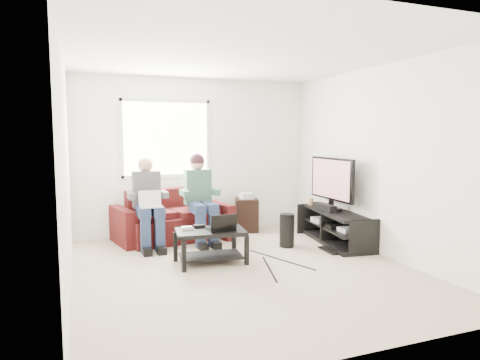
% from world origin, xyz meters
% --- Properties ---
extents(floor, '(4.50, 4.50, 0.00)m').
position_xyz_m(floor, '(0.00, 0.00, 0.00)').
color(floor, '#BDA993').
rests_on(floor, ground).
extents(ceiling, '(4.50, 4.50, 0.00)m').
position_xyz_m(ceiling, '(0.00, 0.00, 2.60)').
color(ceiling, white).
rests_on(ceiling, wall_back).
extents(wall_back, '(4.50, 0.00, 4.50)m').
position_xyz_m(wall_back, '(0.00, 2.25, 1.30)').
color(wall_back, white).
rests_on(wall_back, floor).
extents(wall_front, '(4.50, 0.00, 4.50)m').
position_xyz_m(wall_front, '(0.00, -2.25, 1.30)').
color(wall_front, white).
rests_on(wall_front, floor).
extents(wall_left, '(0.00, 4.50, 4.50)m').
position_xyz_m(wall_left, '(-2.00, 0.00, 1.30)').
color(wall_left, white).
rests_on(wall_left, floor).
extents(wall_right, '(0.00, 4.50, 4.50)m').
position_xyz_m(wall_right, '(2.00, 0.00, 1.30)').
color(wall_right, white).
rests_on(wall_right, floor).
extents(window, '(1.48, 0.04, 1.28)m').
position_xyz_m(window, '(-0.50, 2.23, 1.60)').
color(window, white).
rests_on(window, wall_back).
extents(sofa, '(1.85, 1.07, 0.79)m').
position_xyz_m(sofa, '(-0.52, 1.82, 0.30)').
color(sofa, '#4F1513').
rests_on(sofa, floor).
extents(person_left, '(0.40, 0.70, 1.32)m').
position_xyz_m(person_left, '(-0.92, 1.54, 0.72)').
color(person_left, navy).
rests_on(person_left, sofa).
extents(person_right, '(0.40, 0.71, 1.37)m').
position_xyz_m(person_right, '(-0.12, 1.56, 0.78)').
color(person_right, navy).
rests_on(person_right, sofa).
extents(laptop_silver, '(0.37, 0.30, 0.24)m').
position_xyz_m(laptop_silver, '(-0.92, 1.29, 0.69)').
color(laptop_silver, silver).
rests_on(laptop_silver, person_left).
extents(coffee_table, '(0.94, 0.65, 0.44)m').
position_xyz_m(coffee_table, '(-0.31, 0.40, 0.32)').
color(coffee_table, black).
rests_on(coffee_table, floor).
extents(laptop_black, '(0.39, 0.31, 0.24)m').
position_xyz_m(laptop_black, '(-0.19, 0.32, 0.56)').
color(laptop_black, black).
rests_on(laptop_black, coffee_table).
extents(controller_a, '(0.14, 0.10, 0.04)m').
position_xyz_m(controller_a, '(-0.59, 0.52, 0.46)').
color(controller_a, silver).
rests_on(controller_a, coffee_table).
extents(controller_b, '(0.14, 0.10, 0.04)m').
position_xyz_m(controller_b, '(-0.41, 0.58, 0.46)').
color(controller_b, black).
rests_on(controller_b, coffee_table).
extents(controller_c, '(0.14, 0.09, 0.04)m').
position_xyz_m(controller_c, '(-0.01, 0.55, 0.46)').
color(controller_c, gray).
rests_on(controller_c, coffee_table).
extents(tv_stand, '(0.66, 1.57, 0.50)m').
position_xyz_m(tv_stand, '(1.77, 0.71, 0.22)').
color(tv_stand, black).
rests_on(tv_stand, floor).
extents(tv, '(0.12, 1.10, 0.81)m').
position_xyz_m(tv, '(1.77, 0.81, 0.96)').
color(tv, black).
rests_on(tv, tv_stand).
extents(soundbar, '(0.12, 0.50, 0.10)m').
position_xyz_m(soundbar, '(1.65, 0.81, 0.55)').
color(soundbar, black).
rests_on(soundbar, tv_stand).
extents(drink_cup, '(0.08, 0.08, 0.12)m').
position_xyz_m(drink_cup, '(1.72, 1.34, 0.56)').
color(drink_cup, '#B2814D').
rests_on(drink_cup, tv_stand).
extents(console_white, '(0.30, 0.22, 0.06)m').
position_xyz_m(console_white, '(1.77, 0.31, 0.30)').
color(console_white, silver).
rests_on(console_white, tv_stand).
extents(console_grey, '(0.34, 0.26, 0.08)m').
position_xyz_m(console_grey, '(1.77, 1.01, 0.31)').
color(console_grey, gray).
rests_on(console_grey, tv_stand).
extents(console_black, '(0.38, 0.30, 0.07)m').
position_xyz_m(console_black, '(1.77, 0.66, 0.30)').
color(console_black, black).
rests_on(console_black, tv_stand).
extents(subwoofer, '(0.22, 0.22, 0.50)m').
position_xyz_m(subwoofer, '(0.99, 0.78, 0.25)').
color(subwoofer, black).
rests_on(subwoofer, floor).
extents(keyboard_floor, '(0.17, 0.43, 0.02)m').
position_xyz_m(keyboard_floor, '(1.44, 0.33, 0.01)').
color(keyboard_floor, black).
rests_on(keyboard_floor, floor).
extents(end_table, '(0.38, 0.38, 0.67)m').
position_xyz_m(end_table, '(0.82, 1.96, 0.30)').
color(end_table, black).
rests_on(end_table, floor).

